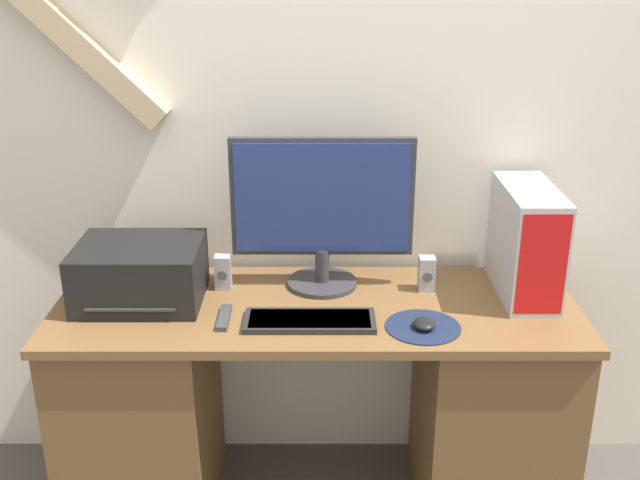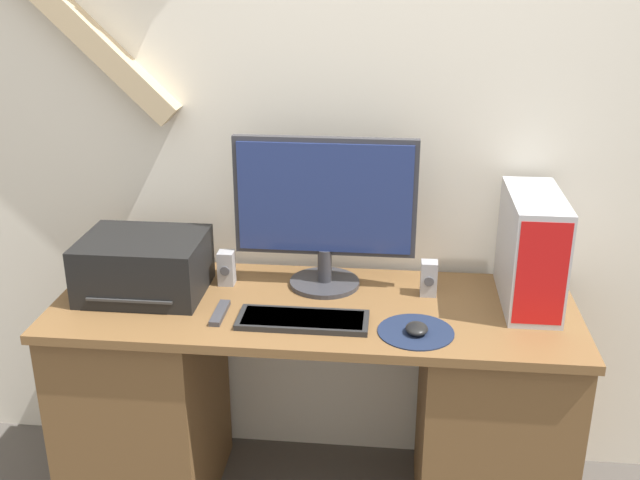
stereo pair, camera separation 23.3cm
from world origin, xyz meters
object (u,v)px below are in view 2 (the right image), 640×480
(keyboard, at_px, (303,320))
(remote_control, at_px, (220,313))
(mouse, at_px, (417,329))
(monitor, at_px, (325,207))
(speaker_right, at_px, (429,278))
(computer_tower, at_px, (531,250))
(printer, at_px, (144,266))
(speaker_left, at_px, (226,268))

(keyboard, relative_size, remote_control, 2.54)
(remote_control, bearing_deg, mouse, -5.61)
(monitor, relative_size, speaker_right, 5.12)
(monitor, height_order, keyboard, monitor)
(keyboard, distance_m, mouse, 0.35)
(remote_control, bearing_deg, computer_tower, 11.61)
(monitor, height_order, printer, monitor)
(monitor, bearing_deg, keyboard, -97.80)
(computer_tower, bearing_deg, speaker_right, 176.30)
(mouse, height_order, computer_tower, computer_tower)
(mouse, relative_size, remote_control, 0.51)
(monitor, distance_m, keyboard, 0.40)
(speaker_right, bearing_deg, mouse, -98.55)
(printer, distance_m, remote_control, 0.33)
(computer_tower, relative_size, speaker_right, 3.35)
(monitor, relative_size, speaker_left, 5.12)
(monitor, xyz_separation_m, speaker_left, (-0.33, -0.03, -0.22))
(mouse, bearing_deg, speaker_left, 155.34)
(keyboard, relative_size, computer_tower, 1.02)
(mouse, height_order, remote_control, mouse)
(printer, relative_size, speaker_left, 3.37)
(speaker_left, bearing_deg, printer, -160.18)
(monitor, xyz_separation_m, remote_control, (-0.30, -0.26, -0.27))
(mouse, bearing_deg, keyboard, 173.90)
(printer, height_order, remote_control, printer)
(computer_tower, xyz_separation_m, speaker_right, (-0.32, 0.02, -0.12))
(remote_control, bearing_deg, keyboard, -4.99)
(keyboard, relative_size, printer, 1.01)
(monitor, relative_size, printer, 1.52)
(speaker_right, bearing_deg, monitor, 173.00)
(computer_tower, bearing_deg, speaker_left, 178.01)
(monitor, relative_size, mouse, 7.52)
(mouse, relative_size, speaker_left, 0.68)
(keyboard, height_order, speaker_left, speaker_left)
(computer_tower, xyz_separation_m, remote_control, (-0.97, -0.20, -0.17))
(speaker_left, relative_size, speaker_right, 1.00)
(mouse, height_order, speaker_left, speaker_left)
(printer, distance_m, speaker_right, 0.94)
(speaker_left, bearing_deg, keyboard, -41.15)
(mouse, bearing_deg, printer, 167.31)
(mouse, distance_m, computer_tower, 0.47)
(monitor, bearing_deg, remote_control, -139.24)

